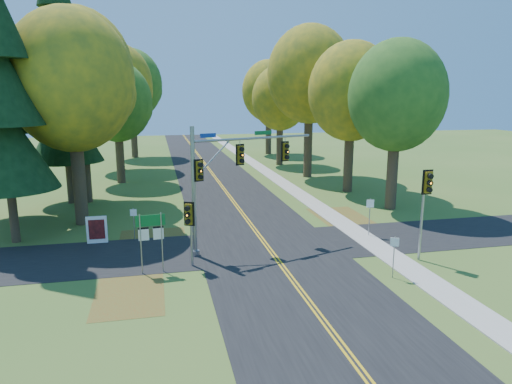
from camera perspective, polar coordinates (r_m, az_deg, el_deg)
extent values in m
plane|color=#3A6022|center=(24.95, 2.46, -8.21)|extent=(160.00, 160.00, 0.00)
cube|color=black|center=(24.95, 2.46, -8.18)|extent=(8.00, 160.00, 0.02)
cube|color=black|center=(26.78, 1.36, -6.75)|extent=(60.00, 6.00, 0.02)
cube|color=gold|center=(24.92, 2.24, -8.17)|extent=(0.10, 160.00, 0.01)
cube|color=gold|center=(24.97, 2.69, -8.13)|extent=(0.10, 160.00, 0.01)
cube|color=#9E998E|center=(27.13, 15.32, -6.89)|extent=(1.60, 160.00, 0.06)
cube|color=brown|center=(27.98, -12.77, -6.23)|extent=(4.00, 6.00, 0.00)
cube|color=brown|center=(32.54, 11.38, -3.58)|extent=(3.50, 8.00, 0.00)
cube|color=brown|center=(21.47, -15.52, -12.10)|extent=(3.00, 5.00, 0.00)
cylinder|color=#38281C|center=(32.75, -21.28, 1.97)|extent=(0.86, 0.86, 6.75)
ellipsoid|color=#BB9819|center=(32.34, -22.13, 12.80)|extent=(8.00, 8.00, 9.20)
sphere|color=#BB9819|center=(33.31, -18.91, 11.60)|extent=(4.80, 4.80, 4.80)
sphere|color=#BB9819|center=(31.84, -25.04, 14.04)|extent=(4.40, 4.40, 4.40)
cylinder|color=#38281C|center=(36.34, 16.68, 2.66)|extent=(0.83, 0.83, 6.08)
ellipsoid|color=#447624|center=(35.91, 17.21, 11.44)|extent=(7.20, 7.20, 8.28)
sphere|color=#447624|center=(37.57, 18.27, 10.28)|extent=(4.32, 4.32, 4.32)
sphere|color=#447624|center=(34.68, 16.03, 12.70)|extent=(3.96, 3.96, 3.96)
cylinder|color=#38281C|center=(39.54, -20.71, 4.10)|extent=(0.89, 0.89, 7.42)
ellipsoid|color=#BB9819|center=(39.28, -21.46, 13.85)|extent=(8.60, 8.60, 9.89)
sphere|color=#BB9819|center=(40.32, -18.61, 12.75)|extent=(5.16, 5.16, 5.16)
sphere|color=#BB9819|center=(38.74, -24.02, 14.97)|extent=(4.73, 4.73, 4.73)
cylinder|color=#38281C|center=(42.08, 11.50, 4.29)|extent=(0.84, 0.84, 6.30)
ellipsoid|color=#BB9819|center=(41.73, 11.84, 12.22)|extent=(7.60, 7.60, 8.74)
sphere|color=#BB9819|center=(43.40, 13.04, 11.15)|extent=(4.56, 4.56, 4.56)
sphere|color=#BB9819|center=(40.52, 10.57, 13.36)|extent=(4.18, 4.18, 4.18)
cylinder|color=#38281C|center=(47.51, -16.65, 4.48)|extent=(0.81, 0.81, 5.62)
ellipsoid|color=#447624|center=(47.16, -17.03, 10.74)|extent=(6.80, 6.80, 7.82)
sphere|color=#447624|center=(48.11, -15.25, 10.05)|extent=(4.08, 4.08, 4.08)
sphere|color=#447624|center=(46.58, -18.63, 11.47)|extent=(3.74, 3.74, 3.74)
cylinder|color=#38281C|center=(49.10, 6.53, 6.32)|extent=(0.90, 0.90, 7.65)
ellipsoid|color=#BB9819|center=(48.92, 6.73, 14.39)|extent=(8.80, 8.80, 10.12)
sphere|color=#BB9819|center=(50.72, 8.13, 13.27)|extent=(5.28, 5.28, 5.28)
sphere|color=#BB9819|center=(47.65, 5.29, 15.55)|extent=(4.84, 4.84, 4.84)
cylinder|color=#38281C|center=(56.11, -16.70, 6.25)|extent=(0.87, 0.87, 6.98)
ellipsoid|color=#BB9819|center=(55.89, -17.10, 12.74)|extent=(8.20, 8.20, 9.43)
sphere|color=#BB9819|center=(57.01, -15.28, 12.00)|extent=(4.92, 4.92, 4.92)
sphere|color=#BB9819|center=(55.22, -18.74, 13.51)|extent=(4.51, 4.51, 4.51)
cylinder|color=#38281C|center=(57.77, 2.98, 6.33)|extent=(0.82, 0.82, 5.85)
ellipsoid|color=#BB9819|center=(57.49, 3.04, 11.66)|extent=(7.00, 7.00, 8.05)
sphere|color=#BB9819|center=(58.89, 4.09, 10.98)|extent=(4.20, 4.20, 4.20)
sphere|color=#BB9819|center=(56.50, 2.01, 12.38)|extent=(3.85, 3.85, 3.85)
cylinder|color=#38281C|center=(66.87, -15.03, 7.29)|extent=(0.88, 0.88, 7.20)
ellipsoid|color=#447624|center=(66.70, -15.34, 12.89)|extent=(8.40, 8.40, 9.66)
sphere|color=#447624|center=(67.89, -13.80, 12.24)|extent=(5.04, 5.04, 5.04)
sphere|color=#447624|center=(65.97, -16.73, 13.56)|extent=(4.62, 4.62, 4.62)
cylinder|color=#38281C|center=(68.35, 1.56, 7.50)|extent=(0.85, 0.85, 6.53)
ellipsoid|color=#BB9819|center=(68.14, 1.59, 12.53)|extent=(7.80, 7.80, 8.97)
sphere|color=#BB9819|center=(69.66, 2.62, 11.87)|extent=(4.68, 4.68, 4.68)
sphere|color=#BB9819|center=(67.08, 0.60, 13.21)|extent=(4.29, 4.29, 4.29)
cylinder|color=#38281C|center=(30.64, -28.04, -2.63)|extent=(0.50, 0.50, 3.24)
cone|color=black|center=(29.96, -28.83, 5.18)|extent=(5.60, 5.60, 5.17)
cylinder|color=#38281C|center=(35.78, -28.25, -1.02)|extent=(0.50, 0.50, 2.88)
cone|color=black|center=(35.22, -28.85, 4.91)|extent=(5.60, 5.60, 4.59)
cone|color=black|center=(35.06, -29.40, 10.23)|extent=(4.57, 4.57, 4.59)
cylinder|color=#38281C|center=(39.84, -22.25, 1.12)|extent=(0.50, 0.50, 3.42)
cone|color=black|center=(39.31, -22.76, 7.48)|extent=(5.60, 5.60, 5.45)
cone|color=black|center=(39.26, -23.23, 13.14)|extent=(4.57, 4.57, 5.45)
cone|color=black|center=(39.60, -23.72, 18.76)|extent=(3.55, 3.55, 5.45)
cylinder|color=gray|center=(24.49, -7.77, -0.10)|extent=(0.22, 0.22, 7.06)
cylinder|color=gray|center=(25.40, -7.56, -7.57)|extent=(0.44, 0.44, 0.30)
cylinder|color=gray|center=(25.78, -0.16, 6.74)|extent=(7.22, 2.54, 0.14)
cylinder|color=gray|center=(24.64, -5.51, 4.08)|extent=(2.19, 0.81, 2.08)
cylinder|color=gray|center=(25.32, -2.03, 6.23)|extent=(0.04, 0.04, 0.36)
cube|color=#72590C|center=(25.40, -2.02, 4.69)|extent=(0.42, 0.40, 1.01)
cube|color=black|center=(25.40, -2.02, 4.69)|extent=(0.51, 0.20, 1.19)
sphere|color=orange|center=(25.20, -1.76, 4.63)|extent=(0.18, 0.18, 0.18)
cylinder|color=black|center=(25.16, -1.77, 5.36)|extent=(0.28, 0.23, 0.24)
cylinder|color=black|center=(25.20, -1.76, 4.63)|extent=(0.28, 0.23, 0.24)
cylinder|color=black|center=(25.24, -1.76, 3.90)|extent=(0.28, 0.23, 0.24)
cylinder|color=gray|center=(26.91, 3.65, 6.55)|extent=(0.04, 0.04, 0.36)
cube|color=#72590C|center=(26.98, 3.63, 5.10)|extent=(0.42, 0.40, 1.01)
cube|color=black|center=(26.98, 3.63, 5.10)|extent=(0.51, 0.20, 1.19)
sphere|color=orange|center=(26.79, 3.91, 5.05)|extent=(0.18, 0.18, 0.18)
cylinder|color=black|center=(26.75, 3.92, 5.73)|extent=(0.28, 0.23, 0.24)
cylinder|color=black|center=(26.79, 3.91, 5.05)|extent=(0.28, 0.23, 0.24)
cylinder|color=black|center=(26.83, 3.90, 4.36)|extent=(0.28, 0.23, 0.24)
cube|color=#72590C|center=(24.23, -7.17, 2.70)|extent=(0.42, 0.40, 1.01)
cube|color=black|center=(24.23, -7.17, 2.70)|extent=(0.51, 0.20, 1.19)
sphere|color=orange|center=(24.02, -6.94, 2.63)|extent=(0.18, 0.18, 0.18)
cylinder|color=black|center=(23.97, -6.96, 3.39)|extent=(0.28, 0.23, 0.24)
cylinder|color=black|center=(24.02, -6.94, 2.63)|extent=(0.28, 0.23, 0.24)
cylinder|color=black|center=(24.07, -6.92, 1.87)|extent=(0.28, 0.23, 0.24)
cube|color=navy|center=(24.41, -6.00, 7.05)|extent=(0.87, 0.33, 0.22)
cube|color=#0C5926|center=(26.04, 0.90, 7.42)|extent=(1.06, 0.39, 0.22)
cylinder|color=#93969B|center=(25.42, 20.03, -2.86)|extent=(0.13, 0.13, 4.82)
cube|color=#72590C|center=(24.83, 20.62, 1.16)|extent=(0.38, 0.34, 1.10)
cube|color=black|center=(24.83, 20.62, 1.16)|extent=(0.57, 0.04, 1.29)
sphere|color=orange|center=(24.62, 20.92, 1.05)|extent=(0.20, 0.20, 0.20)
cylinder|color=black|center=(24.56, 20.99, 1.86)|extent=(0.27, 0.18, 0.26)
cylinder|color=black|center=(24.62, 20.92, 1.05)|extent=(0.27, 0.18, 0.26)
cylinder|color=black|center=(24.69, 20.86, 0.26)|extent=(0.27, 0.18, 0.26)
cylinder|color=gray|center=(23.49, -8.07, -5.30)|extent=(0.13, 0.13, 3.35)
cube|color=#72590C|center=(22.97, -8.35, -2.72)|extent=(0.45, 0.43, 1.05)
cube|color=black|center=(22.97, -8.35, -2.72)|extent=(0.51, 0.25, 1.24)
sphere|color=orange|center=(22.75, -8.55, -2.87)|extent=(0.19, 0.19, 0.19)
cylinder|color=black|center=(22.67, -8.58, -2.05)|extent=(0.30, 0.25, 0.25)
cylinder|color=black|center=(22.75, -8.55, -2.87)|extent=(0.30, 0.25, 0.25)
cylinder|color=black|center=(22.84, -8.52, -3.68)|extent=(0.30, 0.25, 0.25)
cylinder|color=gray|center=(22.98, -14.18, -6.37)|extent=(0.06, 0.06, 3.03)
cylinder|color=gray|center=(23.04, -11.66, -6.20)|extent=(0.06, 0.06, 3.03)
cube|color=#0D5C25|center=(22.70, -13.06, -3.48)|extent=(1.41, 0.15, 0.56)
cube|color=silver|center=(22.70, -13.06, -3.48)|extent=(1.21, 0.10, 0.08)
cube|color=silver|center=(22.88, -13.87, -5.24)|extent=(0.51, 0.08, 0.56)
cube|color=black|center=(22.78, -13.91, -4.44)|extent=(0.50, 0.04, 0.10)
cube|color=silver|center=(22.92, -12.10, -5.13)|extent=(0.51, 0.08, 0.56)
cube|color=black|center=(22.82, -12.13, -4.33)|extent=(0.50, 0.04, 0.10)
cube|color=white|center=(28.65, -19.26, -4.48)|extent=(1.18, 0.17, 1.64)
cube|color=maroon|center=(28.56, -19.29, -4.44)|extent=(0.91, 0.02, 1.18)
cube|color=white|center=(28.91, -20.07, -5.81)|extent=(0.07, 0.07, 0.27)
cube|color=white|center=(28.80, -18.27, -5.75)|extent=(0.07, 0.07, 0.27)
cylinder|color=gray|center=(29.16, 14.00, -3.08)|extent=(0.05, 0.05, 2.41)
cube|color=white|center=(28.93, 14.10, -1.41)|extent=(0.46, 0.09, 0.49)
cylinder|color=gray|center=(22.95, 16.83, -7.80)|extent=(0.05, 0.05, 2.09)
cube|color=white|center=(22.69, 16.95, -6.01)|extent=(0.37, 0.19, 0.43)
cylinder|color=gray|center=(28.49, -15.00, -3.91)|extent=(0.05, 0.05, 2.01)
cube|color=white|center=(28.28, -15.08, -2.50)|extent=(0.38, 0.03, 0.41)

